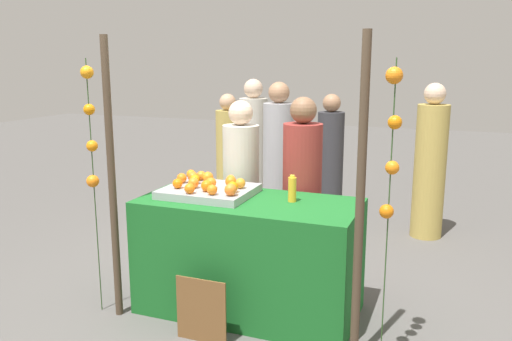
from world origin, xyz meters
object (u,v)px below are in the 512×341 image
at_px(vendor_left, 241,196).
at_px(vendor_right, 302,200).
at_px(orange_0, 201,176).
at_px(stall_counter, 249,256).
at_px(orange_1, 231,179).
at_px(juice_bottle, 292,189).
at_px(chalkboard_sign, 202,311).

relative_size(vendor_left, vendor_right, 0.97).
bearing_deg(orange_0, stall_counter, -24.97).
distance_m(orange_1, juice_bottle, 0.58).
relative_size(stall_counter, vendor_right, 1.01).
relative_size(stall_counter, chalkboard_sign, 3.48).
distance_m(chalkboard_sign, vendor_left, 1.30).
bearing_deg(orange_0, vendor_left, 61.96).
relative_size(orange_1, juice_bottle, 0.36).
bearing_deg(vendor_right, juice_bottle, -81.95).
xyz_separation_m(orange_1, vendor_left, (-0.08, 0.40, -0.25)).
distance_m(stall_counter, vendor_right, 0.72).
height_order(stall_counter, orange_1, orange_1).
distance_m(stall_counter, orange_1, 0.63).
distance_m(stall_counter, juice_bottle, 0.63).
bearing_deg(orange_0, vendor_right, 24.57).
bearing_deg(orange_1, vendor_right, 37.87).
bearing_deg(stall_counter, orange_0, 155.03).
xyz_separation_m(chalkboard_sign, vendor_left, (-0.20, 1.18, 0.51)).
bearing_deg(juice_bottle, vendor_right, 98.05).
bearing_deg(vendor_left, chalkboard_sign, -80.58).
xyz_separation_m(orange_0, vendor_right, (0.77, 0.35, -0.23)).
bearing_deg(orange_0, juice_bottle, -10.98).
height_order(stall_counter, orange_0, orange_0).
xyz_separation_m(stall_counter, juice_bottle, (0.32, 0.08, 0.54)).
xyz_separation_m(stall_counter, orange_1, (-0.24, 0.22, 0.54)).
height_order(juice_bottle, vendor_right, vendor_right).
xyz_separation_m(stall_counter, orange_0, (-0.52, 0.24, 0.54)).
distance_m(orange_0, vendor_right, 0.87).
height_order(orange_0, vendor_right, vendor_right).
bearing_deg(orange_0, orange_1, -5.69).
height_order(juice_bottle, vendor_left, vendor_left).
distance_m(juice_bottle, vendor_left, 0.87).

